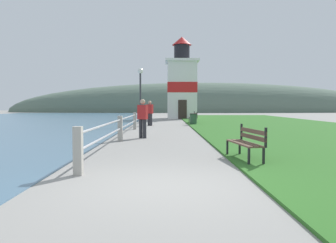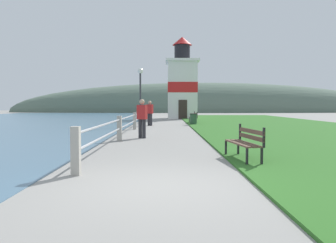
{
  "view_description": "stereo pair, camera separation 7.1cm",
  "coord_description": "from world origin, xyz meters",
  "px_view_note": "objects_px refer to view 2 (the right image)",
  "views": [
    {
      "loc": [
        0.11,
        -5.84,
        1.49
      ],
      "look_at": [
        0.32,
        17.28,
        0.3
      ],
      "focal_mm": 35.0,
      "sensor_mm": 36.0,
      "label": 1
    },
    {
      "loc": [
        0.19,
        -5.84,
        1.49
      ],
      "look_at": [
        0.32,
        17.28,
        0.3
      ],
      "focal_mm": 35.0,
      "sensor_mm": 36.0,
      "label": 2
    }
  ],
  "objects_px": {
    "park_bench_midway": "(194,117)",
    "person_strolling": "(150,112)",
    "lighthouse": "(182,84)",
    "person_by_railing": "(142,117)",
    "lamp_post": "(140,86)",
    "trash_bin": "(193,119)",
    "park_bench_near": "(246,141)"
  },
  "relations": [
    {
      "from": "park_bench_midway",
      "to": "person_strolling",
      "type": "bearing_deg",
      "value": 35.63
    },
    {
      "from": "park_bench_midway",
      "to": "lighthouse",
      "type": "height_order",
      "value": "lighthouse"
    },
    {
      "from": "lighthouse",
      "to": "person_by_railing",
      "type": "height_order",
      "value": "lighthouse"
    },
    {
      "from": "person_by_railing",
      "to": "lamp_post",
      "type": "height_order",
      "value": "lamp_post"
    },
    {
      "from": "lighthouse",
      "to": "person_strolling",
      "type": "bearing_deg",
      "value": -103.13
    },
    {
      "from": "park_bench_midway",
      "to": "trash_bin",
      "type": "bearing_deg",
      "value": 81.53
    },
    {
      "from": "person_strolling",
      "to": "lamp_post",
      "type": "bearing_deg",
      "value": 172.5
    },
    {
      "from": "person_by_railing",
      "to": "trash_bin",
      "type": "height_order",
      "value": "person_by_railing"
    },
    {
      "from": "person_strolling",
      "to": "trash_bin",
      "type": "distance_m",
      "value": 3.31
    },
    {
      "from": "lighthouse",
      "to": "trash_bin",
      "type": "xyz_separation_m",
      "value": [
        0.27,
        -11.52,
        -3.26
      ]
    },
    {
      "from": "park_bench_midway",
      "to": "trash_bin",
      "type": "height_order",
      "value": "park_bench_midway"
    },
    {
      "from": "lighthouse",
      "to": "trash_bin",
      "type": "height_order",
      "value": "lighthouse"
    },
    {
      "from": "park_bench_near",
      "to": "lighthouse",
      "type": "bearing_deg",
      "value": -96.75
    },
    {
      "from": "lighthouse",
      "to": "person_strolling",
      "type": "xyz_separation_m",
      "value": [
        -2.88,
        -12.37,
        -2.72
      ]
    },
    {
      "from": "person_strolling",
      "to": "trash_bin",
      "type": "xyz_separation_m",
      "value": [
        3.15,
        0.85,
        -0.54
      ]
    },
    {
      "from": "person_strolling",
      "to": "trash_bin",
      "type": "bearing_deg",
      "value": -48.04
    },
    {
      "from": "park_bench_midway",
      "to": "trash_bin",
      "type": "distance_m",
      "value": 1.76
    },
    {
      "from": "lighthouse",
      "to": "trash_bin",
      "type": "bearing_deg",
      "value": -88.68
    },
    {
      "from": "park_bench_midway",
      "to": "person_strolling",
      "type": "relative_size",
      "value": 1.02
    },
    {
      "from": "person_strolling",
      "to": "lamp_post",
      "type": "relative_size",
      "value": 0.45
    },
    {
      "from": "trash_bin",
      "to": "park_bench_near",
      "type": "bearing_deg",
      "value": -89.63
    },
    {
      "from": "lighthouse",
      "to": "person_strolling",
      "type": "relative_size",
      "value": 4.97
    },
    {
      "from": "person_strolling",
      "to": "lamp_post",
      "type": "xyz_separation_m",
      "value": [
        -0.6,
        -0.88,
        1.78
      ]
    },
    {
      "from": "park_bench_near",
      "to": "person_by_railing",
      "type": "distance_m",
      "value": 6.7
    },
    {
      "from": "person_strolling",
      "to": "lamp_post",
      "type": "distance_m",
      "value": 2.07
    },
    {
      "from": "park_bench_near",
      "to": "lighthouse",
      "type": "relative_size",
      "value": 0.2
    },
    {
      "from": "trash_bin",
      "to": "lamp_post",
      "type": "relative_size",
      "value": 0.21
    },
    {
      "from": "person_strolling",
      "to": "park_bench_near",
      "type": "bearing_deg",
      "value": -140.56
    },
    {
      "from": "park_bench_midway",
      "to": "lighthouse",
      "type": "distance_m",
      "value": 10.28
    },
    {
      "from": "lighthouse",
      "to": "lamp_post",
      "type": "distance_m",
      "value": 13.73
    },
    {
      "from": "park_bench_near",
      "to": "park_bench_midway",
      "type": "distance_m",
      "value": 17.19
    },
    {
      "from": "park_bench_near",
      "to": "lighthouse",
      "type": "height_order",
      "value": "lighthouse"
    }
  ]
}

